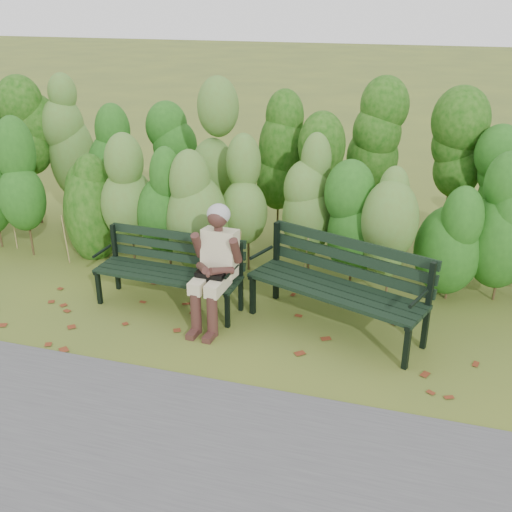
# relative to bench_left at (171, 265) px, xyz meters

# --- Properties ---
(ground) EXTENTS (80.00, 80.00, 0.00)m
(ground) POSITION_rel_bench_left_xyz_m (1.03, -0.37, -0.50)
(ground) COLOR #4A5A25
(footpath) EXTENTS (60.00, 2.50, 0.01)m
(footpath) POSITION_rel_bench_left_xyz_m (1.03, -2.57, -0.50)
(footpath) COLOR #474749
(footpath) RESTS_ON ground
(hedge_band) EXTENTS (11.04, 1.67, 2.42)m
(hedge_band) POSITION_rel_bench_left_xyz_m (1.03, 1.49, 0.76)
(hedge_band) COLOR #47381E
(hedge_band) RESTS_ON ground
(leaf_litter) EXTENTS (5.77, 2.12, 0.01)m
(leaf_litter) POSITION_rel_bench_left_xyz_m (1.06, -0.62, -0.50)
(leaf_litter) COLOR maroon
(leaf_litter) RESTS_ON ground
(bench_left) EXTENTS (1.73, 0.65, 0.85)m
(bench_left) POSITION_rel_bench_left_xyz_m (0.00, 0.00, 0.00)
(bench_left) COLOR black
(bench_left) RESTS_ON ground
(bench_right) EXTENTS (2.04, 1.26, 0.97)m
(bench_right) POSITION_rel_bench_left_xyz_m (1.96, 0.03, 0.07)
(bench_right) COLOR black
(bench_right) RESTS_ON ground
(seated_woman) EXTENTS (0.55, 0.81, 1.33)m
(seated_woman) POSITION_rel_bench_left_xyz_m (0.62, -0.21, 0.24)
(seated_woman) COLOR beige
(seated_woman) RESTS_ON ground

